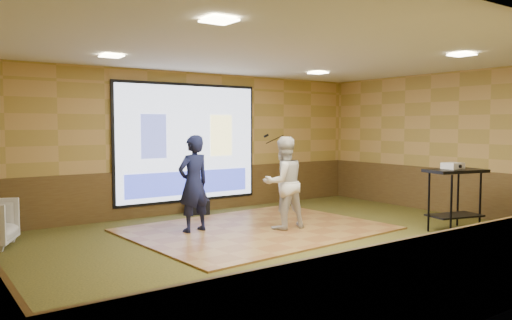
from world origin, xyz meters
TOP-DOWN VIEW (x-y plane):
  - ground at (0.00, 0.00)m, footprint 9.00×9.00m
  - room_shell at (0.00, 0.00)m, footprint 9.04×7.04m
  - wainscot_back at (0.00, 3.48)m, footprint 9.00×0.04m
  - wainscot_front at (0.00, -3.48)m, footprint 9.00×0.04m
  - wainscot_right at (4.48, 0.00)m, footprint 0.04×7.00m
  - projector_screen at (0.00, 3.44)m, footprint 3.32×0.06m
  - downlight_nw at (-2.20, 1.80)m, footprint 0.32×0.32m
  - downlight_ne at (2.20, 1.80)m, footprint 0.32×0.32m
  - downlight_sw at (-2.20, -1.50)m, footprint 0.32×0.32m
  - downlight_se at (2.20, -1.50)m, footprint 0.32×0.32m
  - dance_floor at (0.17, 1.14)m, footprint 4.54×3.59m
  - player_left at (-0.88, 1.57)m, footprint 0.66×0.49m
  - player_right at (0.54, 0.86)m, footprint 0.86×0.70m
  - av_table at (3.00, -0.93)m, footprint 1.04×0.55m
  - projector at (3.03, -0.85)m, footprint 0.34×0.29m
  - mic_stand at (2.04, 2.85)m, footprint 0.66×0.27m
  - duffel_bag at (0.08, 3.18)m, footprint 0.56×0.48m

SIDE VIEW (x-z plane):
  - ground at x=0.00m, z-range 0.00..0.00m
  - dance_floor at x=0.17m, z-range 0.00..0.03m
  - duffel_bag at x=0.08m, z-range 0.00..0.29m
  - wainscot_back at x=0.00m, z-range 0.00..0.95m
  - wainscot_front at x=0.00m, z-range 0.00..0.95m
  - wainscot_right at x=4.48m, z-range 0.00..0.95m
  - mic_stand at x=2.04m, z-range -0.35..1.33m
  - av_table at x=3.00m, z-range 0.25..1.34m
  - player_right at x=0.54m, z-range 0.03..1.67m
  - player_left at x=-0.88m, z-range 0.03..1.71m
  - projector at x=3.03m, z-range 1.10..1.21m
  - projector_screen at x=0.00m, z-range 0.21..2.73m
  - room_shell at x=0.00m, z-range 0.58..3.60m
  - downlight_nw at x=-2.20m, z-range 2.96..2.98m
  - downlight_ne at x=2.20m, z-range 2.96..2.98m
  - downlight_sw at x=-2.20m, z-range 2.96..2.98m
  - downlight_se at x=2.20m, z-range 2.96..2.98m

